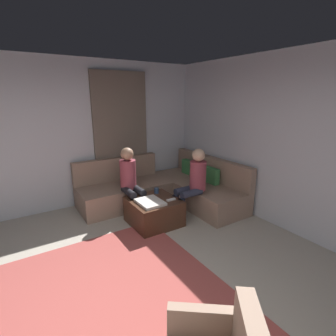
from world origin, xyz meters
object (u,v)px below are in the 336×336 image
(person_on_couch_back, at_px, (193,181))
(person_on_couch_side, at_px, (131,180))
(game_remote, at_px, (171,200))
(sectional_couch, at_px, (166,189))
(coffee_mug, at_px, (156,191))
(ottoman, at_px, (154,211))

(person_on_couch_back, distance_m, person_on_couch_side, 1.07)
(game_remote, bearing_deg, sectional_couch, 152.62)
(sectional_couch, distance_m, person_on_couch_back, 0.86)
(game_remote, relative_size, person_on_couch_back, 0.12)
(coffee_mug, bearing_deg, person_on_couch_side, -126.70)
(coffee_mug, relative_size, game_remote, 0.63)
(sectional_couch, height_order, ottoman, sectional_couch)
(ottoman, bearing_deg, person_on_couch_side, -159.96)
(game_remote, bearing_deg, coffee_mug, -174.29)
(coffee_mug, xyz_separation_m, person_on_couch_side, (-0.27, -0.36, 0.19))
(game_remote, bearing_deg, person_on_couch_side, -149.19)
(coffee_mug, distance_m, person_on_couch_back, 0.66)
(ottoman, distance_m, person_on_couch_side, 0.68)
(ottoman, relative_size, game_remote, 5.07)
(ottoman, bearing_deg, sectional_couch, 134.66)
(ottoman, relative_size, person_on_couch_back, 0.63)
(person_on_couch_back, bearing_deg, coffee_mug, 55.21)
(game_remote, distance_m, person_on_couch_side, 0.81)
(coffee_mug, relative_size, person_on_couch_side, 0.08)
(coffee_mug, height_order, game_remote, coffee_mug)
(game_remote, xyz_separation_m, person_on_couch_back, (-0.04, 0.48, 0.23))
(sectional_couch, relative_size, person_on_couch_side, 2.12)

